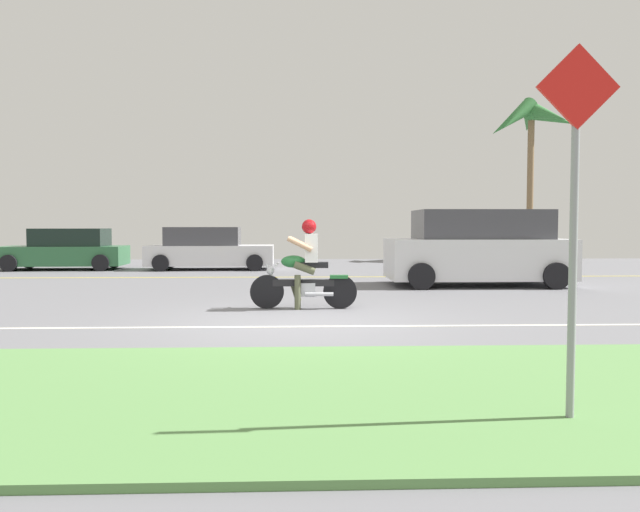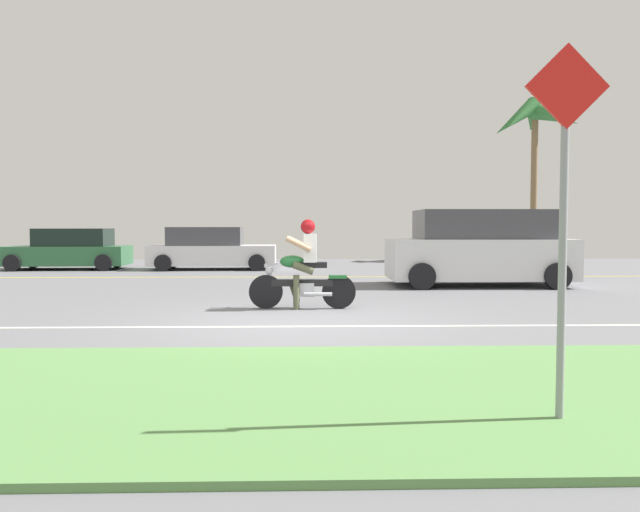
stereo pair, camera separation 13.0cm
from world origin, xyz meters
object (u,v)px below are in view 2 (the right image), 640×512
at_px(motorcyclist, 303,271).
at_px(palm_tree_0, 535,123).
at_px(street_sign, 564,198).
at_px(suv_nearby, 480,249).
at_px(parked_car_1, 211,249).
at_px(parked_car_0, 69,250).

relative_size(motorcyclist, palm_tree_0, 0.28).
height_order(motorcyclist, street_sign, street_sign).
xyz_separation_m(motorcyclist, suv_nearby, (4.45, 4.15, 0.24)).
height_order(parked_car_1, palm_tree_0, palm_tree_0).
relative_size(motorcyclist, parked_car_0, 0.47).
relative_size(motorcyclist, parked_car_1, 0.45).
bearing_deg(palm_tree_0, suv_nearby, -117.06).
xyz_separation_m(parked_car_1, palm_tree_0, (13.13, 4.84, 5.21)).
height_order(motorcyclist, parked_car_1, motorcyclist).
xyz_separation_m(suv_nearby, parked_car_1, (-7.66, 5.88, -0.24)).
bearing_deg(street_sign, suv_nearby, 76.77).
relative_size(parked_car_0, street_sign, 1.47).
distance_m(suv_nearby, street_sign, 10.98).
bearing_deg(palm_tree_0, motorcyclist, -123.71).
bearing_deg(suv_nearby, parked_car_0, 154.52).
xyz_separation_m(motorcyclist, parked_car_1, (-3.21, 10.03, 0.00)).
bearing_deg(palm_tree_0, street_sign, -110.47).
xyz_separation_m(motorcyclist, parked_car_0, (-8.13, 10.15, -0.02)).
height_order(motorcyclist, parked_car_0, motorcyclist).
distance_m(suv_nearby, parked_car_0, 13.94).
height_order(motorcyclist, palm_tree_0, palm_tree_0).
relative_size(motorcyclist, suv_nearby, 0.42).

